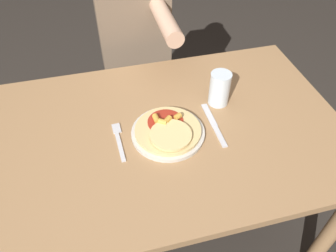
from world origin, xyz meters
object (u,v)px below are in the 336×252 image
(dining_table, at_px, (170,148))
(pizza, at_px, (168,130))
(drinking_glass, at_px, (220,89))
(fork, at_px, (119,139))
(knife, at_px, (214,125))
(plate, at_px, (168,133))
(person_diner, at_px, (135,39))

(dining_table, relative_size, pizza, 5.43)
(pizza, relative_size, drinking_glass, 1.75)
(fork, bearing_deg, drinking_glass, 14.19)
(dining_table, height_order, fork, fork)
(pizza, height_order, fork, pizza)
(knife, bearing_deg, dining_table, 171.03)
(plate, bearing_deg, drinking_glass, 27.35)
(dining_table, height_order, pizza, pizza)
(drinking_glass, bearing_deg, dining_table, -156.47)
(pizza, bearing_deg, dining_table, 65.61)
(person_diner, bearing_deg, pizza, -90.38)
(knife, bearing_deg, person_diner, 103.51)
(fork, bearing_deg, pizza, -7.25)
(knife, distance_m, person_diner, 0.70)
(plate, relative_size, pizza, 1.11)
(drinking_glass, bearing_deg, pizza, -151.78)
(knife, bearing_deg, pizza, -178.70)
(plate, bearing_deg, dining_table, 61.91)
(dining_table, bearing_deg, drinking_glass, 23.53)
(dining_table, xyz_separation_m, knife, (0.16, -0.02, 0.11))
(pizza, bearing_deg, person_diner, 89.62)
(pizza, xyz_separation_m, drinking_glass, (0.23, 0.12, 0.04))
(plate, distance_m, knife, 0.17)
(fork, distance_m, knife, 0.34)
(pizza, distance_m, drinking_glass, 0.26)
(dining_table, xyz_separation_m, plate, (-0.01, -0.02, 0.11))
(fork, xyz_separation_m, person_diner, (0.17, 0.66, -0.02))
(person_diner, bearing_deg, drinking_glass, -68.66)
(knife, bearing_deg, plate, 179.79)
(dining_table, distance_m, drinking_glass, 0.29)
(dining_table, bearing_deg, fork, -177.79)
(plate, height_order, pizza, pizza)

